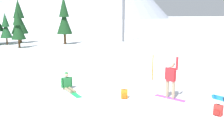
{
  "coord_description": "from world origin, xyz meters",
  "views": [
    {
      "loc": [
        -3.33,
        -10.06,
        3.94
      ],
      "look_at": [
        -1.04,
        2.82,
        1.0
      ],
      "focal_mm": 39.99,
      "sensor_mm": 36.0,
      "label": 1
    }
  ],
  "objects_px": {
    "pine_tree_broad": "(6,28)",
    "ski_lift_tower": "(124,1)",
    "trail_marker_pole": "(153,67)",
    "pine_tree_short": "(19,19)",
    "pine_tree_leaning": "(64,18)",
    "backpack_red": "(218,110)",
    "snowboarder_midground": "(68,84)",
    "pine_tree_slender": "(18,26)",
    "snowboarder_foreground": "(171,79)",
    "backpack_orange": "(124,94)"
  },
  "relations": [
    {
      "from": "snowboarder_midground",
      "to": "trail_marker_pole",
      "type": "xyz_separation_m",
      "value": [
        5.09,
        1.2,
        0.46
      ]
    },
    {
      "from": "pine_tree_leaning",
      "to": "snowboarder_foreground",
      "type": "bearing_deg",
      "value": -77.7
    },
    {
      "from": "ski_lift_tower",
      "to": "pine_tree_slender",
      "type": "bearing_deg",
      "value": -161.22
    },
    {
      "from": "snowboarder_foreground",
      "to": "pine_tree_short",
      "type": "height_order",
      "value": "pine_tree_short"
    },
    {
      "from": "pine_tree_broad",
      "to": "snowboarder_foreground",
      "type": "bearing_deg",
      "value": -62.36
    },
    {
      "from": "snowboarder_foreground",
      "to": "backpack_red",
      "type": "relative_size",
      "value": 4.3
    },
    {
      "from": "snowboarder_foreground",
      "to": "pine_tree_broad",
      "type": "distance_m",
      "value": 27.2
    },
    {
      "from": "pine_tree_broad",
      "to": "ski_lift_tower",
      "type": "height_order",
      "value": "ski_lift_tower"
    },
    {
      "from": "pine_tree_broad",
      "to": "pine_tree_short",
      "type": "bearing_deg",
      "value": 51.52
    },
    {
      "from": "pine_tree_slender",
      "to": "pine_tree_short",
      "type": "distance_m",
      "value": 5.49
    },
    {
      "from": "backpack_orange",
      "to": "snowboarder_foreground",
      "type": "bearing_deg",
      "value": -9.58
    },
    {
      "from": "backpack_red",
      "to": "snowboarder_midground",
      "type": "bearing_deg",
      "value": 142.29
    },
    {
      "from": "backpack_red",
      "to": "pine_tree_short",
      "type": "xyz_separation_m",
      "value": [
        -12.24,
        28.13,
        3.04
      ]
    },
    {
      "from": "pine_tree_leaning",
      "to": "ski_lift_tower",
      "type": "distance_m",
      "value": 8.9
    },
    {
      "from": "snowboarder_midground",
      "to": "backpack_red",
      "type": "relative_size",
      "value": 3.86
    },
    {
      "from": "pine_tree_slender",
      "to": "pine_tree_short",
      "type": "height_order",
      "value": "pine_tree_short"
    },
    {
      "from": "backpack_red",
      "to": "pine_tree_broad",
      "type": "distance_m",
      "value": 29.75
    },
    {
      "from": "backpack_orange",
      "to": "pine_tree_broad",
      "type": "distance_m",
      "value": 25.98
    },
    {
      "from": "backpack_orange",
      "to": "trail_marker_pole",
      "type": "distance_m",
      "value": 3.97
    },
    {
      "from": "pine_tree_broad",
      "to": "ski_lift_tower",
      "type": "relative_size",
      "value": 0.41
    },
    {
      "from": "pine_tree_leaning",
      "to": "ski_lift_tower",
      "type": "height_order",
      "value": "ski_lift_tower"
    },
    {
      "from": "ski_lift_tower",
      "to": "pine_tree_broad",
      "type": "bearing_deg",
      "value": -176.2
    },
    {
      "from": "backpack_red",
      "to": "pine_tree_broad",
      "type": "bearing_deg",
      "value": 117.39
    },
    {
      "from": "snowboarder_midground",
      "to": "pine_tree_leaning",
      "type": "distance_m",
      "value": 21.24
    },
    {
      "from": "backpack_red",
      "to": "ski_lift_tower",
      "type": "distance_m",
      "value": 28.05
    },
    {
      "from": "snowboarder_midground",
      "to": "trail_marker_pole",
      "type": "distance_m",
      "value": 5.25
    },
    {
      "from": "snowboarder_midground",
      "to": "pine_tree_slender",
      "type": "distance_m",
      "value": 19.2
    },
    {
      "from": "backpack_red",
      "to": "trail_marker_pole",
      "type": "xyz_separation_m",
      "value": [
        -0.75,
        5.71,
        0.57
      ]
    },
    {
      "from": "pine_tree_slender",
      "to": "snowboarder_midground",
      "type": "bearing_deg",
      "value": -72.83
    },
    {
      "from": "backpack_red",
      "to": "pine_tree_short",
      "type": "relative_size",
      "value": 0.08
    },
    {
      "from": "snowboarder_foreground",
      "to": "pine_tree_broad",
      "type": "relative_size",
      "value": 0.49
    },
    {
      "from": "backpack_red",
      "to": "pine_tree_broad",
      "type": "relative_size",
      "value": 0.11
    },
    {
      "from": "pine_tree_short",
      "to": "pine_tree_leaning",
      "type": "bearing_deg",
      "value": -23.01
    },
    {
      "from": "pine_tree_slender",
      "to": "ski_lift_tower",
      "type": "bearing_deg",
      "value": 18.78
    },
    {
      "from": "trail_marker_pole",
      "to": "pine_tree_short",
      "type": "xyz_separation_m",
      "value": [
        -11.49,
        22.41,
        2.46
      ]
    },
    {
      "from": "backpack_orange",
      "to": "pine_tree_short",
      "type": "bearing_deg",
      "value": 109.52
    },
    {
      "from": "snowboarder_midground",
      "to": "pine_tree_short",
      "type": "bearing_deg",
      "value": 105.17
    },
    {
      "from": "trail_marker_pole",
      "to": "ski_lift_tower",
      "type": "bearing_deg",
      "value": 82.08
    },
    {
      "from": "ski_lift_tower",
      "to": "backpack_red",
      "type": "bearing_deg",
      "value": -94.73
    },
    {
      "from": "backpack_orange",
      "to": "pine_tree_short",
      "type": "height_order",
      "value": "pine_tree_short"
    },
    {
      "from": "pine_tree_slender",
      "to": "pine_tree_short",
      "type": "relative_size",
      "value": 0.78
    },
    {
      "from": "snowboarder_midground",
      "to": "ski_lift_tower",
      "type": "xyz_separation_m",
      "value": [
        8.11,
        22.9,
        5.4
      ]
    },
    {
      "from": "trail_marker_pole",
      "to": "pine_tree_short",
      "type": "relative_size",
      "value": 0.26
    },
    {
      "from": "trail_marker_pole",
      "to": "pine_tree_leaning",
      "type": "bearing_deg",
      "value": 105.15
    },
    {
      "from": "pine_tree_broad",
      "to": "pine_tree_short",
      "type": "distance_m",
      "value": 2.49
    },
    {
      "from": "backpack_orange",
      "to": "pine_tree_slender",
      "type": "xyz_separation_m",
      "value": [
        -8.26,
        20.09,
        2.33
      ]
    },
    {
      "from": "snowboarder_foreground",
      "to": "pine_tree_leaning",
      "type": "bearing_deg",
      "value": 102.3
    },
    {
      "from": "backpack_red",
      "to": "pine_tree_leaning",
      "type": "distance_m",
      "value": 26.45
    },
    {
      "from": "pine_tree_broad",
      "to": "trail_marker_pole",
      "type": "bearing_deg",
      "value": -57.99
    },
    {
      "from": "pine_tree_slender",
      "to": "pine_tree_broad",
      "type": "bearing_deg",
      "value": 121.15
    }
  ]
}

